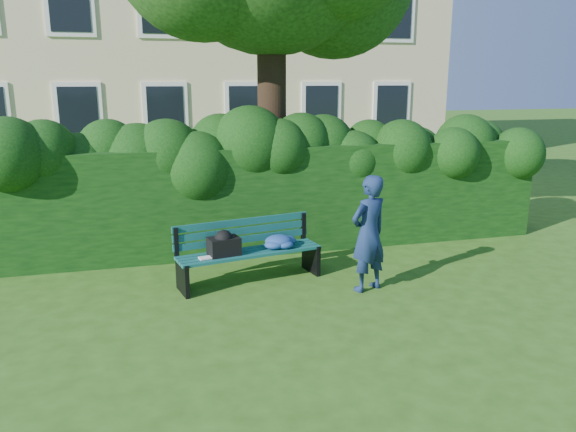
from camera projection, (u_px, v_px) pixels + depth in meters
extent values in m
plane|color=#305616|center=(299.00, 292.00, 7.83)|extent=(80.00, 80.00, 0.00)
cube|color=white|center=(79.00, 111.00, 15.81)|extent=(1.30, 0.08, 1.60)
cube|color=black|center=(79.00, 111.00, 15.77)|extent=(1.05, 0.04, 1.35)
cube|color=white|center=(165.00, 110.00, 16.41)|extent=(1.30, 0.08, 1.60)
cube|color=black|center=(166.00, 110.00, 16.37)|extent=(1.05, 0.04, 1.35)
cube|color=white|center=(246.00, 109.00, 17.01)|extent=(1.30, 0.08, 1.60)
cube|color=black|center=(246.00, 109.00, 16.98)|extent=(1.05, 0.04, 1.35)
cube|color=white|center=(321.00, 108.00, 17.62)|extent=(1.30, 0.08, 1.60)
cube|color=black|center=(322.00, 108.00, 17.58)|extent=(1.05, 0.04, 1.35)
cube|color=white|center=(391.00, 107.00, 18.22)|extent=(1.30, 0.08, 1.60)
cube|color=black|center=(392.00, 107.00, 18.19)|extent=(1.05, 0.04, 1.35)
cube|color=white|center=(69.00, 6.00, 15.14)|extent=(1.30, 0.08, 1.60)
cube|color=black|center=(69.00, 6.00, 15.10)|extent=(1.05, 0.04, 1.35)
cube|color=white|center=(160.00, 9.00, 15.74)|extent=(1.30, 0.08, 1.60)
cube|color=black|center=(160.00, 8.00, 15.70)|extent=(1.05, 0.04, 1.35)
cube|color=white|center=(244.00, 11.00, 16.35)|extent=(1.30, 0.08, 1.60)
cube|color=black|center=(245.00, 11.00, 16.31)|extent=(1.05, 0.04, 1.35)
cube|color=white|center=(323.00, 14.00, 16.95)|extent=(1.30, 0.08, 1.60)
cube|color=black|center=(323.00, 13.00, 16.91)|extent=(1.05, 0.04, 1.35)
cube|color=white|center=(395.00, 16.00, 17.55)|extent=(1.30, 0.08, 1.60)
cube|color=black|center=(396.00, 16.00, 17.52)|extent=(1.05, 0.04, 1.35)
cube|color=black|center=(264.00, 197.00, 9.68)|extent=(10.00, 1.00, 1.80)
cylinder|color=black|center=(272.00, 99.00, 9.99)|extent=(0.51, 0.51, 5.09)
cube|color=#0D4236|center=(255.00, 256.00, 7.96)|extent=(2.09, 0.50, 0.04)
cube|color=#0D4236|center=(251.00, 254.00, 8.06)|extent=(2.09, 0.50, 0.04)
cube|color=#0D4236|center=(248.00, 251.00, 8.17)|extent=(2.09, 0.50, 0.04)
cube|color=#0D4236|center=(245.00, 249.00, 8.27)|extent=(2.09, 0.50, 0.04)
cube|color=#0D4236|center=(243.00, 239.00, 8.31)|extent=(2.08, 0.43, 0.10)
cube|color=#0D4236|center=(243.00, 231.00, 8.29)|extent=(2.08, 0.43, 0.10)
cube|color=#0D4236|center=(242.00, 222.00, 8.26)|extent=(2.08, 0.43, 0.10)
cube|color=black|center=(183.00, 278.00, 7.74)|extent=(0.15, 0.50, 0.44)
cube|color=black|center=(176.00, 243.00, 7.86)|extent=(0.07, 0.07, 0.45)
cube|color=black|center=(183.00, 264.00, 7.64)|extent=(0.14, 0.42, 0.05)
cube|color=black|center=(311.00, 258.00, 8.60)|extent=(0.15, 0.50, 0.44)
cube|color=black|center=(303.00, 227.00, 8.72)|extent=(0.07, 0.07, 0.45)
cube|color=black|center=(313.00, 245.00, 8.50)|extent=(0.14, 0.42, 0.05)
cube|color=white|center=(206.00, 258.00, 7.77)|extent=(0.20, 0.16, 0.02)
cube|color=black|center=(224.00, 246.00, 7.91)|extent=(0.48, 0.36, 0.25)
imported|color=navy|center=(369.00, 234.00, 7.73)|extent=(0.70, 0.58, 1.64)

